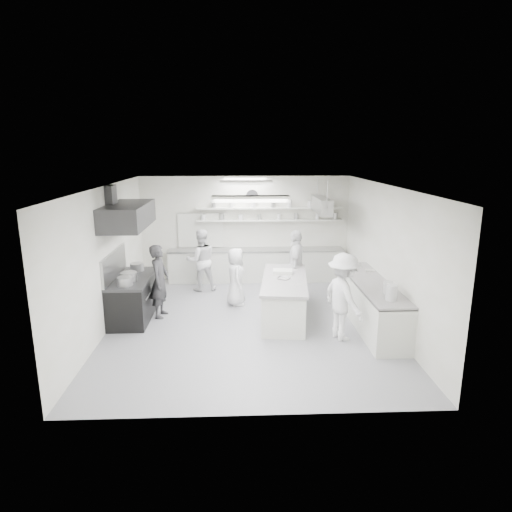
{
  "coord_description": "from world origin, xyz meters",
  "views": [
    {
      "loc": [
        -0.23,
        -9.11,
        3.75
      ],
      "look_at": [
        0.19,
        0.6,
        1.37
      ],
      "focal_mm": 30.81,
      "sensor_mm": 36.0,
      "label": 1
    }
  ],
  "objects_px": {
    "right_counter": "(370,304)",
    "cook_stove": "(160,281)",
    "cook_back": "(201,260)",
    "stove": "(133,299)",
    "back_counter": "(256,265)",
    "prep_island": "(284,299)"
  },
  "relations": [
    {
      "from": "right_counter",
      "to": "cook_back",
      "type": "bearing_deg",
      "value": 146.49
    },
    {
      "from": "stove",
      "to": "cook_stove",
      "type": "relative_size",
      "value": 1.07
    },
    {
      "from": "stove",
      "to": "cook_back",
      "type": "xyz_separation_m",
      "value": [
        1.38,
        1.96,
        0.39
      ]
    },
    {
      "from": "stove",
      "to": "prep_island",
      "type": "bearing_deg",
      "value": -2.4
    },
    {
      "from": "cook_stove",
      "to": "prep_island",
      "type": "bearing_deg",
      "value": -86.29
    },
    {
      "from": "right_counter",
      "to": "cook_back",
      "type": "xyz_separation_m",
      "value": [
        -3.87,
        2.56,
        0.37
      ]
    },
    {
      "from": "cook_back",
      "to": "stove",
      "type": "bearing_deg",
      "value": 40.02
    },
    {
      "from": "stove",
      "to": "cook_back",
      "type": "distance_m",
      "value": 2.43
    },
    {
      "from": "cook_back",
      "to": "right_counter",
      "type": "bearing_deg",
      "value": 131.7
    },
    {
      "from": "stove",
      "to": "right_counter",
      "type": "bearing_deg",
      "value": -6.52
    },
    {
      "from": "back_counter",
      "to": "cook_back",
      "type": "xyz_separation_m",
      "value": [
        -1.52,
        -0.84,
        0.38
      ]
    },
    {
      "from": "cook_back",
      "to": "prep_island",
      "type": "bearing_deg",
      "value": 119.2
    },
    {
      "from": "right_counter",
      "to": "prep_island",
      "type": "relative_size",
      "value": 1.38
    },
    {
      "from": "prep_island",
      "to": "cook_stove",
      "type": "distance_m",
      "value": 2.85
    },
    {
      "from": "back_counter",
      "to": "cook_back",
      "type": "height_order",
      "value": "cook_back"
    },
    {
      "from": "cook_back",
      "to": "back_counter",
      "type": "bearing_deg",
      "value": -165.84
    },
    {
      "from": "right_counter",
      "to": "cook_stove",
      "type": "relative_size",
      "value": 1.97
    },
    {
      "from": "cook_stove",
      "to": "back_counter",
      "type": "bearing_deg",
      "value": -31.98
    },
    {
      "from": "back_counter",
      "to": "cook_stove",
      "type": "xyz_separation_m",
      "value": [
        -2.3,
        -2.72,
        0.38
      ]
    },
    {
      "from": "back_counter",
      "to": "prep_island",
      "type": "relative_size",
      "value": 2.09
    },
    {
      "from": "stove",
      "to": "prep_island",
      "type": "distance_m",
      "value": 3.42
    },
    {
      "from": "cook_stove",
      "to": "cook_back",
      "type": "height_order",
      "value": "cook_stove"
    }
  ]
}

